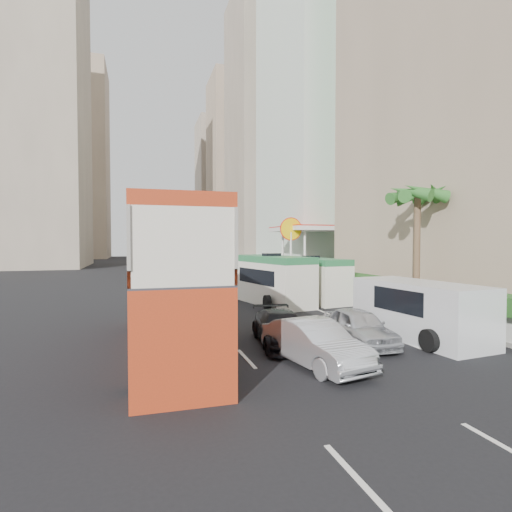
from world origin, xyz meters
name	(u,v)px	position (x,y,z in m)	size (l,w,h in m)	color
ground_plane	(319,338)	(0.00, 0.00, 0.00)	(200.00, 200.00, 0.00)	black
double_decker_bus	(168,279)	(-6.00, 0.00, 2.53)	(2.50, 11.00, 5.06)	#B63818
car_silver_lane_a	(314,365)	(-1.73, -3.28, 0.00)	(1.50, 4.29, 1.41)	silver
car_silver_lane_b	(359,345)	(0.96, -1.41, 0.00)	(1.61, 4.00, 1.36)	silver
car_black	(281,345)	(-1.88, -0.63, 0.00)	(1.77, 4.35, 1.26)	black
van_asset	(236,287)	(1.08, 18.82, 0.00)	(2.23, 4.84, 1.34)	silver
minibus_near	(271,280)	(1.03, 9.13, 1.51)	(2.26, 6.79, 3.01)	silver
minibus_far	(311,279)	(3.97, 9.63, 1.41)	(2.12, 6.36, 2.82)	silver
panel_van_near	(419,310)	(3.82, -1.22, 1.14)	(2.27, 5.68, 2.27)	silver
panel_van_far	(263,274)	(4.04, 20.47, 0.94)	(1.87, 4.68, 1.87)	silver
sidewalk	(295,277)	(9.00, 25.00, 0.09)	(6.00, 120.00, 0.18)	#99968C
kerb_wall	(314,283)	(6.20, 14.00, 0.68)	(0.30, 44.00, 1.00)	silver
hedge	(314,272)	(6.20, 14.00, 1.53)	(1.10, 44.00, 0.70)	#2D6626
palm_tree	(417,251)	(7.80, 4.00, 3.38)	(0.36, 0.36, 6.40)	brown
shell_station	(311,253)	(10.00, 23.00, 2.75)	(6.50, 8.00, 5.50)	silver
tower_stripe	(333,53)	(18.00, 34.00, 29.00)	(16.00, 18.00, 58.00)	white
tower_mid	(274,131)	(18.00, 58.00, 25.00)	(16.00, 16.00, 50.00)	tan
tower_far_a	(239,169)	(17.00, 82.00, 22.00)	(14.00, 14.00, 44.00)	tan
tower_far_b	(221,189)	(17.00, 104.00, 20.00)	(14.00, 14.00, 40.00)	tan
tower_left_a	(22,98)	(-24.00, 55.00, 26.00)	(18.00, 18.00, 52.00)	tan
tower_left_b	(73,162)	(-22.00, 90.00, 23.00)	(16.00, 16.00, 46.00)	tan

